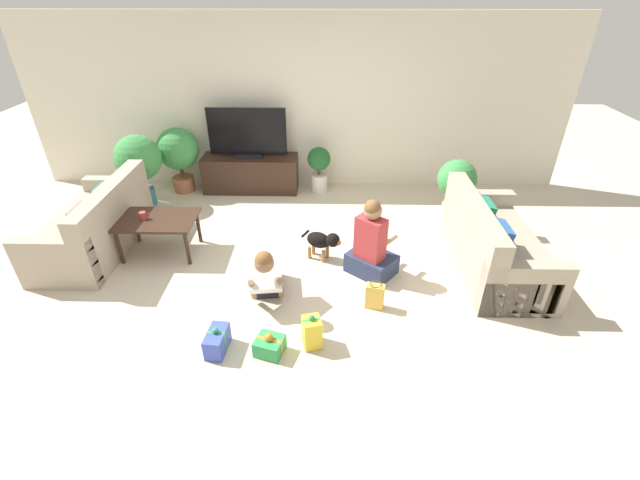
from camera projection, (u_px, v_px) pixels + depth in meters
The scene contains 19 objects.
ground_plane at pixel (285, 274), 5.03m from camera, with size 16.00×16.00×0.00m, color beige.
wall_back at pixel (297, 105), 6.59m from camera, with size 8.40×0.06×2.60m.
sofa_left at pixel (96, 227), 5.37m from camera, with size 0.86×1.80×0.85m.
sofa_right at pixel (492, 246), 4.99m from camera, with size 0.86×1.80×0.85m.
coffee_table at pixel (157, 223), 5.21m from camera, with size 0.94×0.63×0.48m.
tv_console at pixel (251, 174), 6.87m from camera, with size 1.49×0.48×0.57m.
tv at pixel (247, 135), 6.54m from camera, with size 1.20×0.20×0.76m.
potted_plant_corner_right at pixel (456, 182), 5.92m from camera, with size 0.53×0.53×0.87m.
potted_plant_corner_left at pixel (139, 160), 6.21m from camera, with size 0.66×0.66×1.07m.
potted_plant_back_left at pixel (178, 152), 6.65m from camera, with size 0.65×0.65×1.03m.
potted_plant_back_right at pixel (319, 166), 6.72m from camera, with size 0.36×0.36×0.74m.
person_kneeling at pixel (267, 272), 4.50m from camera, with size 0.40×0.77×0.75m.
person_sitting at pixel (371, 247), 4.86m from camera, with size 0.66×0.64×0.96m.
dog at pixel (323, 241), 5.16m from camera, with size 0.49×0.31×0.39m.
gift_box_a at pixel (270, 345), 3.94m from camera, with size 0.30×0.29×0.23m.
gift_box_b at pixel (312, 332), 3.98m from camera, with size 0.20×0.22×0.36m.
gift_box_c at pixel (217, 341), 3.95m from camera, with size 0.20×0.33×0.27m.
gift_bag_a at pixel (375, 296), 4.46m from camera, with size 0.21×0.15×0.31m.
mug at pixel (143, 215), 5.16m from camera, with size 0.12×0.08×0.09m.
Camera 1 is at (0.50, -4.06, 2.98)m, focal length 24.00 mm.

